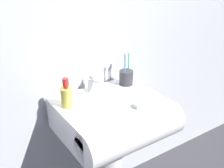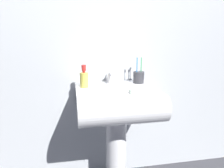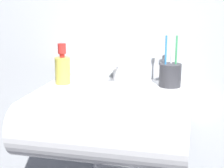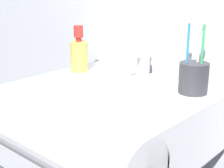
{
  "view_description": "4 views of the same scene",
  "coord_description": "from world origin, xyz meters",
  "views": [
    {
      "loc": [
        -0.73,
        -1.12,
        1.54
      ],
      "look_at": [
        0.03,
        0.02,
        0.9
      ],
      "focal_mm": 45.0,
      "sensor_mm": 36.0,
      "label": 1
    },
    {
      "loc": [
        -0.3,
        -1.44,
        1.22
      ],
      "look_at": [
        -0.03,
        0.01,
        0.85
      ],
      "focal_mm": 35.0,
      "sensor_mm": 36.0,
      "label": 2
    },
    {
      "loc": [
        0.27,
        -1.18,
        1.15
      ],
      "look_at": [
        0.0,
        -0.02,
        0.85
      ],
      "focal_mm": 55.0,
      "sensor_mm": 36.0,
      "label": 3
    },
    {
      "loc": [
        0.65,
        -0.73,
        1.14
      ],
      "look_at": [
        0.01,
        -0.01,
        0.84
      ],
      "focal_mm": 55.0,
      "sensor_mm": 36.0,
      "label": 4
    }
  ],
  "objects": [
    {
      "name": "bar_soap",
      "position": [
        0.09,
        -0.15,
        0.84
      ],
      "size": [
        0.07,
        0.04,
        0.02
      ],
      "primitive_type": "cube",
      "color": "silver",
      "rests_on": "sink_basin"
    },
    {
      "name": "soap_bottle",
      "position": [
        -0.22,
        0.06,
        0.89
      ],
      "size": [
        0.06,
        0.06,
        0.16
      ],
      "color": "gold",
      "rests_on": "sink_basin"
    },
    {
      "name": "toothbrush_cup",
      "position": [
        0.2,
        0.12,
        0.87
      ],
      "size": [
        0.08,
        0.08,
        0.22
      ],
      "color": "#38383D",
      "rests_on": "sink_basin"
    },
    {
      "name": "faucet",
      "position": [
        -0.01,
        0.15,
        0.87
      ],
      "size": [
        0.04,
        0.12,
        0.09
      ],
      "color": "silver",
      "rests_on": "sink_basin"
    },
    {
      "name": "wall_back",
      "position": [
        0.0,
        0.26,
        1.2
      ],
      "size": [
        5.0,
        0.05,
        2.4
      ],
      "primitive_type": "cube",
      "color": "silver",
      "rests_on": "ground"
    },
    {
      "name": "sink_basin",
      "position": [
        0.0,
        -0.06,
        0.74
      ],
      "size": [
        0.56,
        0.51,
        0.18
      ],
      "color": "white",
      "rests_on": "sink_pedestal"
    }
  ]
}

